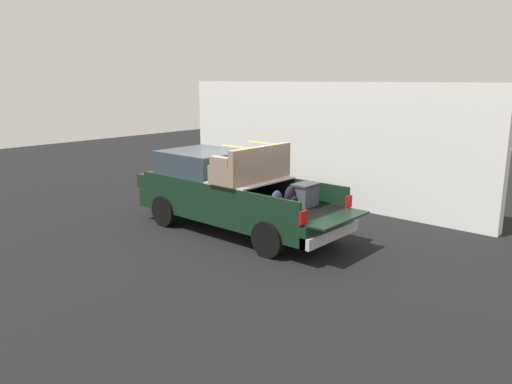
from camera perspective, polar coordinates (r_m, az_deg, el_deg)
The scene contains 3 objects.
ground_plane at distance 12.46m, azimuth -2.08°, elevation -4.53°, with size 40.00×40.00×0.00m, color black.
pickup_truck at distance 12.46m, azimuth -3.38°, elevation 0.10°, with size 6.05×2.06×2.23m.
building_facade at distance 15.19m, azimuth 7.62°, elevation 5.60°, with size 10.50×0.36×3.65m, color white.
Camera 1 is at (-8.16, 8.64, 3.74)m, focal length 34.59 mm.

